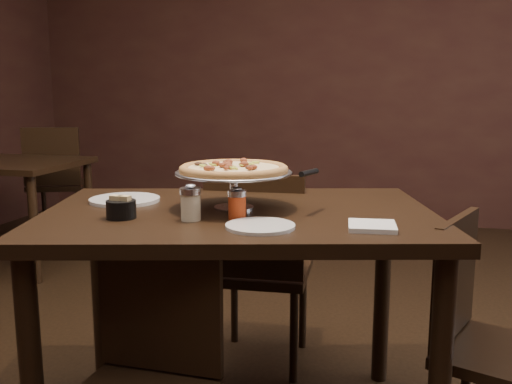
# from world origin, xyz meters

# --- Properties ---
(room) EXTENTS (6.04, 7.04, 2.84)m
(room) POSITION_xyz_m (0.06, 0.03, 1.40)
(room) COLOR black
(room) RESTS_ON ground
(dining_table) EXTENTS (1.52, 1.20, 0.84)m
(dining_table) POSITION_xyz_m (0.08, -0.09, 0.73)
(dining_table) COLOR black
(dining_table) RESTS_ON ground
(pizza_stand) EXTENTS (0.41, 0.41, 0.17)m
(pizza_stand) POSITION_xyz_m (0.05, -0.07, 0.97)
(pizza_stand) COLOR silver
(pizza_stand) RESTS_ON dining_table
(parmesan_shaker) EXTENTS (0.07, 0.07, 0.12)m
(parmesan_shaker) POSITION_xyz_m (-0.03, -0.28, 0.89)
(parmesan_shaker) COLOR beige
(parmesan_shaker) RESTS_ON dining_table
(pepper_flake_shaker) EXTENTS (0.06, 0.06, 0.11)m
(pepper_flake_shaker) POSITION_xyz_m (0.11, -0.23, 0.89)
(pepper_flake_shaker) COLOR maroon
(pepper_flake_shaker) RESTS_ON dining_table
(packet_caddy) EXTENTS (0.10, 0.10, 0.07)m
(packet_caddy) POSITION_xyz_m (-0.26, -0.30, 0.87)
(packet_caddy) COLOR black
(packet_caddy) RESTS_ON dining_table
(napkin_stack) EXTENTS (0.15, 0.15, 0.01)m
(napkin_stack) POSITION_xyz_m (0.54, -0.25, 0.84)
(napkin_stack) COLOR silver
(napkin_stack) RESTS_ON dining_table
(plate_left) EXTENTS (0.26, 0.26, 0.01)m
(plate_left) POSITION_xyz_m (-0.38, -0.04, 0.84)
(plate_left) COLOR silver
(plate_left) RESTS_ON dining_table
(plate_near) EXTENTS (0.21, 0.21, 0.01)m
(plate_near) POSITION_xyz_m (0.21, -0.32, 0.84)
(plate_near) COLOR silver
(plate_near) RESTS_ON dining_table
(serving_spatula) EXTENTS (0.14, 0.14, 0.02)m
(serving_spatula) POSITION_xyz_m (0.32, -0.06, 0.97)
(serving_spatula) COLOR silver
(serving_spatula) RESTS_ON pizza_stand
(chair_far) EXTENTS (0.44, 0.44, 0.91)m
(chair_far) POSITION_xyz_m (0.03, 0.40, 0.50)
(chair_far) COLOR black
(chair_far) RESTS_ON ground
(chair_near) EXTENTS (0.40, 0.40, 0.83)m
(chair_near) POSITION_xyz_m (-0.06, -0.58, 0.45)
(chair_near) COLOR black
(chair_near) RESTS_ON ground
(chair_side) EXTENTS (0.51, 0.51, 0.84)m
(chair_side) POSITION_xyz_m (0.91, -0.07, 0.46)
(chair_side) COLOR black
(chair_side) RESTS_ON ground
(bg_chair_far) EXTENTS (0.57, 0.57, 0.95)m
(bg_chair_far) POSITION_xyz_m (-2.14, 2.18, 0.52)
(bg_chair_far) COLOR black
(bg_chair_far) RESTS_ON ground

